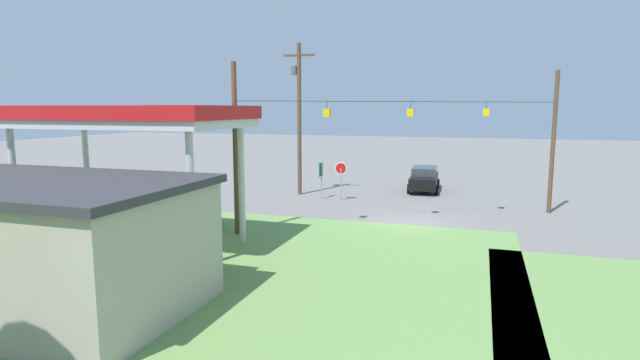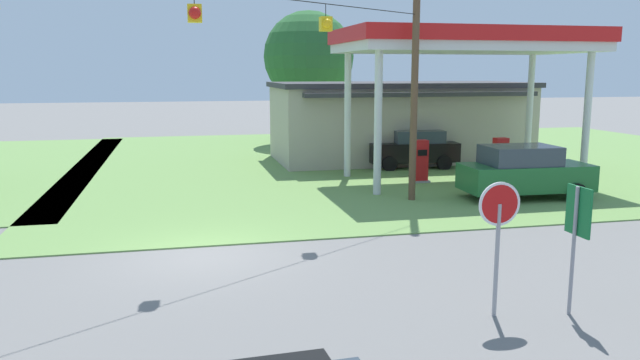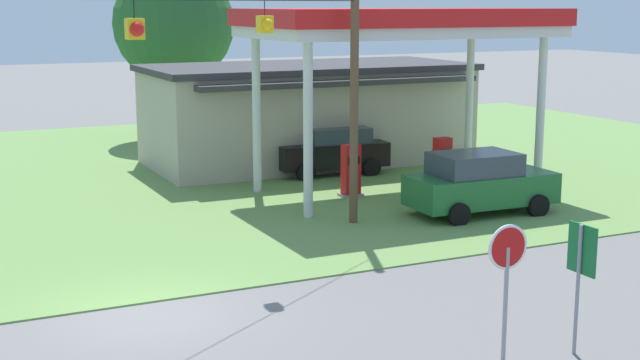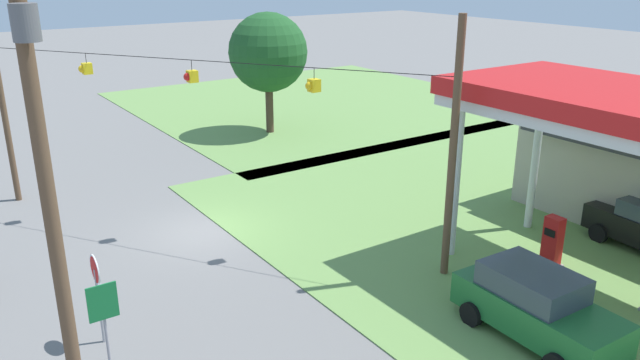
% 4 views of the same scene
% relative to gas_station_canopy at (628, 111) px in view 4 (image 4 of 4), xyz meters
% --- Properties ---
extents(ground_plane, '(160.00, 160.00, 0.00)m').
position_rel_gas_station_canopy_xyz_m(ground_plane, '(-10.70, -8.20, -5.51)').
color(ground_plane, slate).
extents(grass_verge_opposite_corner, '(24.00, 24.00, 0.04)m').
position_rel_gas_station_canopy_xyz_m(grass_verge_opposite_corner, '(-26.70, 7.80, -5.49)').
color(grass_verge_opposite_corner, '#6B934C').
rests_on(grass_verge_opposite_corner, ground).
extents(gas_station_canopy, '(9.84, 5.44, 6.06)m').
position_rel_gas_station_canopy_xyz_m(gas_station_canopy, '(0.00, 0.00, 0.00)').
color(gas_station_canopy, silver).
rests_on(gas_station_canopy, ground).
extents(fuel_pump_near, '(0.71, 0.56, 1.74)m').
position_rel_gas_station_canopy_xyz_m(fuel_pump_near, '(-1.76, -0.00, -4.68)').
color(fuel_pump_near, gray).
rests_on(fuel_pump_near, ground).
extents(car_at_pumps_front, '(4.50, 2.21, 1.89)m').
position_rel_gas_station_canopy_xyz_m(car_at_pumps_front, '(0.56, -3.84, -4.54)').
color(car_at_pumps_front, '#1E602D').
rests_on(car_at_pumps_front, ground).
extents(stop_sign_roadside, '(0.80, 0.08, 2.50)m').
position_rel_gas_station_canopy_xyz_m(stop_sign_roadside, '(-5.64, -13.26, -3.70)').
color(stop_sign_roadside, '#99999E').
rests_on(stop_sign_roadside, ground).
extents(route_sign, '(0.10, 0.70, 2.40)m').
position_rel_gas_station_canopy_xyz_m(route_sign, '(-4.21, -13.50, -3.80)').
color(route_sign, gray).
rests_on(route_sign, ground).
extents(utility_pole_main, '(2.20, 0.44, 10.28)m').
position_rel_gas_station_canopy_xyz_m(utility_pole_main, '(-2.24, -14.62, 0.23)').
color(utility_pole_main, brown).
rests_on(utility_pole_main, ground).
extents(signal_span_gantry, '(14.96, 10.24, 8.06)m').
position_rel_gas_station_canopy_xyz_m(signal_span_gantry, '(-10.70, -8.21, -1.17)').
color(signal_span_gantry, brown).
rests_on(signal_span_gantry, ground).
extents(tree_west_verge, '(4.42, 4.42, 6.84)m').
position_rel_gas_station_canopy_xyz_m(tree_west_verge, '(-21.59, 0.93, -0.91)').
color(tree_west_verge, '#4C3828').
rests_on(tree_west_verge, ground).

